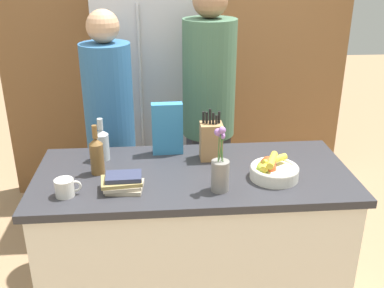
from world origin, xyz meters
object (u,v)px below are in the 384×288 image
object	(u,v)px
coffee_mug	(65,188)
person_in_blue	(209,110)
refrigerator	(150,89)
knife_block	(211,140)
cereal_box	(167,129)
book_stack	(123,183)
flower_vase	(220,171)
person_at_sink	(110,127)
bottle_oil	(97,155)
bottle_vinegar	(102,144)
fruit_bowl	(272,170)

from	to	relation	value
coffee_mug	person_in_blue	distance (m)	1.14
refrigerator	knife_block	world-z (taller)	refrigerator
coffee_mug	cereal_box	bearing A→B (deg)	42.58
book_stack	refrigerator	bearing A→B (deg)	84.98
knife_block	cereal_box	distance (m)	0.26
flower_vase	person_at_sink	world-z (taller)	person_at_sink
knife_block	flower_vase	distance (m)	0.36
book_stack	bottle_oil	distance (m)	0.24
bottle_oil	bottle_vinegar	bearing A→B (deg)	87.62
fruit_bowl	coffee_mug	world-z (taller)	fruit_bowl
knife_block	bottle_vinegar	bearing A→B (deg)	176.48
flower_vase	bottle_oil	world-z (taller)	flower_vase
cereal_box	bottle_oil	world-z (taller)	cereal_box
knife_block	book_stack	xyz separation A→B (m)	(-0.46, -0.32, -0.07)
cereal_box	bottle_oil	distance (m)	0.43
book_stack	person_at_sink	distance (m)	0.78
knife_block	person_in_blue	xyz separation A→B (m)	(0.04, 0.49, 0.01)
coffee_mug	bottle_oil	xyz separation A→B (m)	(0.12, 0.23, 0.06)
refrigerator	bottle_oil	xyz separation A→B (m)	(-0.26, -1.21, 0.01)
coffee_mug	book_stack	distance (m)	0.27
flower_vase	cereal_box	distance (m)	0.52
refrigerator	coffee_mug	xyz separation A→B (m)	(-0.39, -1.43, -0.05)
flower_vase	coffee_mug	xyz separation A→B (m)	(-0.73, 0.01, -0.06)
refrigerator	fruit_bowl	world-z (taller)	refrigerator
fruit_bowl	book_stack	distance (m)	0.74
refrigerator	bottle_vinegar	bearing A→B (deg)	-103.82
flower_vase	fruit_bowl	bearing A→B (deg)	20.02
bottle_vinegar	person_in_blue	distance (m)	0.78
book_stack	coffee_mug	bearing A→B (deg)	-171.58
person_at_sink	person_in_blue	distance (m)	0.64
cereal_box	bottle_vinegar	size ratio (longest dim) A/B	1.24
flower_vase	person_in_blue	xyz separation A→B (m)	(0.04, 0.85, 0.01)
book_stack	person_in_blue	xyz separation A→B (m)	(0.50, 0.80, 0.08)
refrigerator	bottle_oil	distance (m)	1.24
coffee_mug	bottle_oil	world-z (taller)	bottle_oil
refrigerator	bottle_oil	world-z (taller)	refrigerator
refrigerator	coffee_mug	size ratio (longest dim) A/B	16.44
cereal_box	coffee_mug	bearing A→B (deg)	-137.42
person_at_sink	fruit_bowl	bearing A→B (deg)	-66.78
person_in_blue	person_at_sink	bearing A→B (deg)	175.87
knife_block	coffee_mug	size ratio (longest dim) A/B	2.35
knife_block	person_in_blue	bearing A→B (deg)	84.97
knife_block	person_in_blue	world-z (taller)	person_in_blue
cereal_box	coffee_mug	distance (m)	0.68
cereal_box	book_stack	distance (m)	0.48
cereal_box	person_at_sink	xyz separation A→B (m)	(-0.35, 0.35, -0.12)
refrigerator	cereal_box	distance (m)	0.99
person_in_blue	fruit_bowl	bearing A→B (deg)	-79.96
bottle_vinegar	bottle_oil	bearing A→B (deg)	-92.38
refrigerator	flower_vase	xyz separation A→B (m)	(0.34, -1.44, 0.01)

